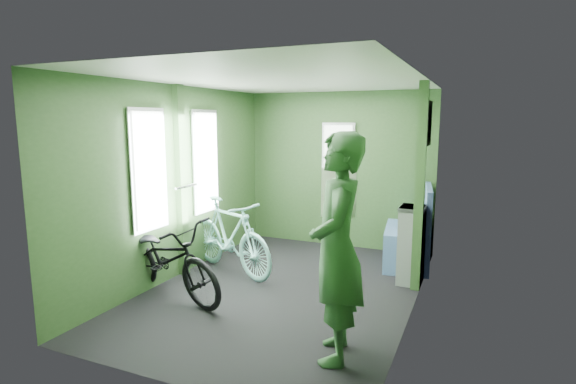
{
  "coord_description": "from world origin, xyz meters",
  "views": [
    {
      "loc": [
        1.94,
        -4.41,
        1.89
      ],
      "look_at": [
        0.0,
        0.1,
        1.1
      ],
      "focal_mm": 28.0,
      "sensor_mm": 36.0,
      "label": 1
    }
  ],
  "objects_px": {
    "bicycle_black": "(169,297)",
    "bicycle_mint": "(231,272)",
    "waste_box": "(411,245)",
    "passenger": "(337,248)",
    "bench_seat": "(409,242)"
  },
  "relations": [
    {
      "from": "waste_box",
      "to": "bench_seat",
      "type": "distance_m",
      "value": 0.67
    },
    {
      "from": "waste_box",
      "to": "bicycle_mint",
      "type": "bearing_deg",
      "value": -165.87
    },
    {
      "from": "bicycle_mint",
      "to": "waste_box",
      "type": "height_order",
      "value": "waste_box"
    },
    {
      "from": "bicycle_black",
      "to": "waste_box",
      "type": "height_order",
      "value": "waste_box"
    },
    {
      "from": "passenger",
      "to": "waste_box",
      "type": "height_order",
      "value": "passenger"
    },
    {
      "from": "bicycle_mint",
      "to": "bench_seat",
      "type": "height_order",
      "value": "bench_seat"
    },
    {
      "from": "bench_seat",
      "to": "bicycle_mint",
      "type": "bearing_deg",
      "value": -157.08
    },
    {
      "from": "passenger",
      "to": "bench_seat",
      "type": "distance_m",
      "value": 2.68
    },
    {
      "from": "bicycle_black",
      "to": "bicycle_mint",
      "type": "bearing_deg",
      "value": 6.29
    },
    {
      "from": "bicycle_mint",
      "to": "waste_box",
      "type": "bearing_deg",
      "value": -52.37
    },
    {
      "from": "bicycle_mint",
      "to": "passenger",
      "type": "relative_size",
      "value": 0.87
    },
    {
      "from": "bicycle_black",
      "to": "waste_box",
      "type": "xyz_separation_m",
      "value": [
        2.32,
        1.5,
        0.45
      ]
    },
    {
      "from": "bicycle_black",
      "to": "waste_box",
      "type": "bearing_deg",
      "value": -39.24
    },
    {
      "from": "bicycle_mint",
      "to": "bicycle_black",
      "type": "bearing_deg",
      "value": -168.08
    },
    {
      "from": "bicycle_black",
      "to": "bench_seat",
      "type": "height_order",
      "value": "bench_seat"
    }
  ]
}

